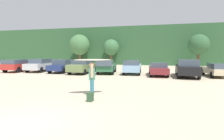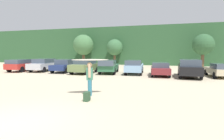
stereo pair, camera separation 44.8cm
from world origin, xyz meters
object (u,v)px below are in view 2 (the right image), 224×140
at_px(parked_car_olive_green, 85,66).
at_px(person_adult, 90,77).
at_px(parked_car_silver, 44,65).
at_px(backpack_dropped, 87,97).
at_px(parked_car_red, 23,65).
at_px(parked_car_maroon, 160,69).
at_px(parked_car_forest_green, 109,66).
at_px(parked_car_black, 189,68).
at_px(parked_car_navy, 64,66).
at_px(parked_car_sky_blue, 134,67).
at_px(parked_car_champagne, 221,70).
at_px(surfboard_cream, 90,60).

bearing_deg(parked_car_olive_green, person_adult, -151.87).
height_order(parked_car_silver, parked_car_olive_green, parked_car_silver).
bearing_deg(person_adult, backpack_dropped, 87.25).
distance_m(parked_car_red, parked_car_silver, 2.70).
bearing_deg(parked_car_maroon, parked_car_forest_green, 80.75).
bearing_deg(parked_car_silver, parked_car_olive_green, -101.56).
bearing_deg(person_adult, parked_car_black, -141.57).
height_order(parked_car_navy, person_adult, person_adult).
relative_size(parked_car_olive_green, backpack_dropped, 9.22).
distance_m(parked_car_sky_blue, backpack_dropped, 11.68).
height_order(parked_car_maroon, backpack_dropped, parked_car_maroon).
distance_m(parked_car_olive_green, parked_car_champagne, 13.76).
relative_size(parked_car_forest_green, parked_car_sky_blue, 1.14).
bearing_deg(surfboard_cream, parked_car_maroon, -132.16).
height_order(parked_car_maroon, parked_car_black, parked_car_black).
bearing_deg(parked_car_maroon, parked_car_silver, 82.89).
bearing_deg(parked_car_sky_blue, parked_car_olive_green, 93.02).
xyz_separation_m(parked_car_black, backpack_dropped, (-5.59, -10.80, -0.65)).
bearing_deg(parked_car_black, parked_car_forest_green, 86.24).
relative_size(parked_car_forest_green, person_adult, 2.65).
relative_size(parked_car_champagne, backpack_dropped, 9.15).
distance_m(parked_car_black, backpack_dropped, 12.18).
xyz_separation_m(parked_car_black, person_adult, (-5.95, -9.63, 0.14)).
xyz_separation_m(person_adult, surfboard_cream, (0.04, -0.01, 0.93)).
distance_m(parked_car_navy, parked_car_champagne, 16.58).
distance_m(parked_car_olive_green, parked_car_maroon, 8.22).
xyz_separation_m(parked_car_forest_green, parked_car_sky_blue, (2.84, 0.16, -0.02)).
bearing_deg(parked_car_sky_blue, backpack_dropped, 174.05).
xyz_separation_m(parked_car_red, backpack_dropped, (13.72, -10.69, -0.58)).
xyz_separation_m(parked_car_red, person_adult, (13.36, -9.52, 0.21)).
height_order(parked_car_navy, parked_car_sky_blue, parked_car_sky_blue).
height_order(parked_car_sky_blue, person_adult, person_adult).
distance_m(parked_car_black, parked_car_champagne, 2.94).
height_order(person_adult, surfboard_cream, surfboard_cream).
height_order(parked_car_champagne, surfboard_cream, surfboard_cream).
bearing_deg(parked_car_forest_green, parked_car_sky_blue, -95.90).
xyz_separation_m(parked_car_navy, surfboard_cream, (7.81, -10.08, 1.17)).
xyz_separation_m(parked_car_silver, backpack_dropped, (11.16, -11.55, -0.61)).
bearing_deg(parked_car_red, parked_car_olive_green, -93.65).
bearing_deg(surfboard_cream, parked_car_navy, -76.42).
bearing_deg(parked_car_olive_green, parked_car_navy, 83.87).
relative_size(parked_car_navy, parked_car_maroon, 0.94).
xyz_separation_m(parked_car_silver, parked_car_olive_green, (5.86, -0.67, -0.01)).
xyz_separation_m(parked_car_forest_green, backpack_dropped, (2.68, -11.50, -0.59)).
xyz_separation_m(parked_car_olive_green, parked_car_maroon, (8.22, 0.24, -0.13)).
bearing_deg(parked_car_silver, parked_car_forest_green, -95.37).
distance_m(parked_car_silver, backpack_dropped, 16.08).
distance_m(parked_car_maroon, parked_car_black, 2.71).
bearing_deg(parked_car_silver, parked_car_sky_blue, -94.44).
bearing_deg(parked_car_silver, parked_car_navy, -100.90).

